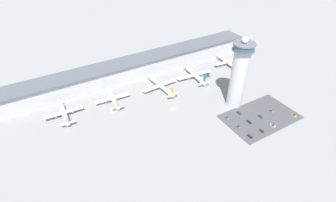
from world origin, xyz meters
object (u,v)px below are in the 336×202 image
car_silver_sedan (239,113)px  car_navy_sedan (227,118)px  airplane_gate_charlie (160,85)px  service_truck_fuel (115,110)px  airplane_gate_delta (195,75)px  airplane_gate_alpha (64,112)px  car_blue_compact (271,111)px  car_black_suv (273,125)px  service_truck_baggage (242,74)px  service_truck_water (207,76)px  car_yellow_taxi (262,131)px  car_maroon_suv (260,116)px  service_truck_catering (233,92)px  car_green_van (250,136)px  airplane_gate_bravo (113,98)px  car_grey_coupe (294,115)px  control_tower (239,74)px  airplane_gate_echo (227,62)px  car_red_hatchback (238,127)px  car_white_wagon (249,122)px

car_silver_sedan → car_navy_sedan: car_silver_sedan is taller
airplane_gate_charlie → service_truck_fuel: airplane_gate_charlie is taller
airplane_gate_charlie → airplane_gate_delta: (40.73, -0.45, -0.13)m
airplane_gate_alpha → car_silver_sedan: 149.80m
car_blue_compact → car_black_suv: bearing=-133.2°
service_truck_fuel → service_truck_baggage: (139.34, -10.56, -0.23)m
service_truck_water → car_yellow_taxi: service_truck_water is taller
service_truck_water → car_maroon_suv: 75.50m
car_silver_sedan → service_truck_catering: bearing=56.3°
car_black_suv → car_silver_sedan: bearing=116.0°
airplane_gate_alpha → car_green_van: airplane_gate_alpha is taller
service_truck_catering → service_truck_water: bearing=97.1°
airplane_gate_delta → car_silver_sedan: 67.22m
car_silver_sedan → service_truck_water: bearing=77.8°
airplane_gate_bravo → car_silver_sedan: bearing=-39.1°
airplane_gate_charlie → service_truck_baggage: size_ratio=7.21×
car_grey_coupe → service_truck_catering: bearing=111.0°
car_grey_coupe → car_green_van: size_ratio=1.00×
car_navy_sedan → service_truck_catering: bearing=40.8°
control_tower → airplane_gate_charlie: 76.33m
car_blue_compact → car_silver_sedan: bearing=154.2°
airplane_gate_bravo → service_truck_catering: 114.83m
airplane_gate_echo → service_truck_baggage: (-0.35, -24.53, -3.49)m
service_truck_catering → car_yellow_taxi: (-17.86, -53.12, -0.37)m
service_truck_baggage → car_silver_sedan: (-47.72, -47.14, -0.26)m
airplane_gate_delta → service_truck_baggage: bearing=-22.9°
car_navy_sedan → service_truck_fuel: bearing=143.7°
airplane_gate_echo → car_yellow_taxi: 109.18m
airplane_gate_bravo → car_blue_compact: (113.73, -83.81, -3.35)m
airplane_gate_alpha → service_truck_catering: airplane_gate_alpha is taller
service_truck_catering → car_navy_sedan: size_ratio=1.89×
service_truck_fuel → car_green_van: 115.23m
airplane_gate_echo → car_maroon_suv: 91.93m
airplane_gate_bravo → car_grey_coupe: airplane_gate_bravo is taller
car_red_hatchback → car_maroon_suv: (25.26, 0.18, -0.02)m
car_yellow_taxi → car_black_suv: 12.83m
service_truck_catering → car_green_van: 61.12m
service_truck_catering → car_yellow_taxi: service_truck_catering is taller
car_green_van → airplane_gate_charlie: bearing=106.5°
airplane_gate_bravo → car_green_van: 123.27m
airplane_gate_echo → car_navy_sedan: 94.25m
airplane_gate_delta → car_white_wagon: bearing=-90.8°
airplane_gate_echo → car_grey_coupe: bearing=-95.7°
airplane_gate_delta → service_truck_baggage: (47.28, -19.99, -3.36)m
car_maroon_suv → service_truck_catering: bearing=82.5°
control_tower → airplane_gate_bravo: bearing=147.9°
airplane_gate_echo → car_navy_sedan: airplane_gate_echo is taller
service_truck_baggage → airplane_gate_echo: bearing=89.2°
airplane_gate_charlie → car_grey_coupe: airplane_gate_charlie is taller
car_grey_coupe → car_green_van: (-50.92, 0.35, 0.08)m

